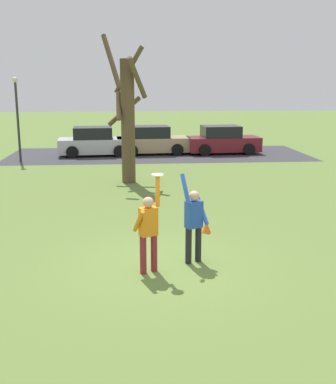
# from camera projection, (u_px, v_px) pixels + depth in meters

# --- Properties ---
(ground_plane) EXTENTS (120.00, 120.00, 0.00)m
(ground_plane) POSITION_uv_depth(u_px,v_px,m) (162.00, 265.00, 10.46)
(ground_plane) COLOR olive
(person_catcher) EXTENTS (0.58, 0.50, 2.08)m
(person_catcher) POSITION_uv_depth(u_px,v_px,m) (148.00, 228.00, 9.85)
(person_catcher) COLOR maroon
(person_catcher) RESTS_ON ground_plane
(person_defender) EXTENTS (0.64, 0.59, 2.04)m
(person_defender) POSITION_uv_depth(u_px,v_px,m) (194.00, 220.00, 10.40)
(person_defender) COLOR black
(person_defender) RESTS_ON ground_plane
(frisbee_disc) EXTENTS (0.25, 0.25, 0.02)m
(frisbee_disc) POSITION_uv_depth(u_px,v_px,m) (158.00, 175.00, 9.71)
(frisbee_disc) COLOR white
(frisbee_disc) RESTS_ON person_catcher
(parked_car_silver) EXTENTS (4.20, 2.23, 1.59)m
(parked_car_silver) POSITION_uv_depth(u_px,v_px,m) (95.00, 142.00, 26.35)
(parked_car_silver) COLOR #BCBCC1
(parked_car_silver) RESTS_ON ground_plane
(parked_car_tan) EXTENTS (4.20, 2.23, 1.59)m
(parked_car_tan) POSITION_uv_depth(u_px,v_px,m) (152.00, 141.00, 26.93)
(parked_car_tan) COLOR tan
(parked_car_tan) RESTS_ON ground_plane
(parked_car_maroon) EXTENTS (4.20, 2.23, 1.59)m
(parked_car_maroon) POSITION_uv_depth(u_px,v_px,m) (222.00, 141.00, 27.10)
(parked_car_maroon) COLOR maroon
(parked_car_maroon) RESTS_ON ground_plane
(parking_strip) EXTENTS (16.76, 6.40, 0.01)m
(parking_strip) POSITION_uv_depth(u_px,v_px,m) (158.00, 154.00, 26.85)
(parking_strip) COLOR #38383D
(parking_strip) RESTS_ON ground_plane
(bare_tree_tall) EXTENTS (1.81, 1.87, 5.81)m
(bare_tree_tall) POSITION_uv_depth(u_px,v_px,m) (127.00, 115.00, 18.67)
(bare_tree_tall) COLOR brown
(bare_tree_tall) RESTS_ON ground_plane
(lamppost_by_lot) EXTENTS (0.28, 0.28, 4.26)m
(lamppost_by_lot) POSITION_uv_depth(u_px,v_px,m) (17.00, 111.00, 23.75)
(lamppost_by_lot) COLOR #2D2D33
(lamppost_by_lot) RESTS_ON ground_plane
(field_cone_orange) EXTENTS (0.26, 0.26, 0.32)m
(field_cone_orange) POSITION_uv_depth(u_px,v_px,m) (206.00, 227.00, 12.70)
(field_cone_orange) COLOR orange
(field_cone_orange) RESTS_ON ground_plane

